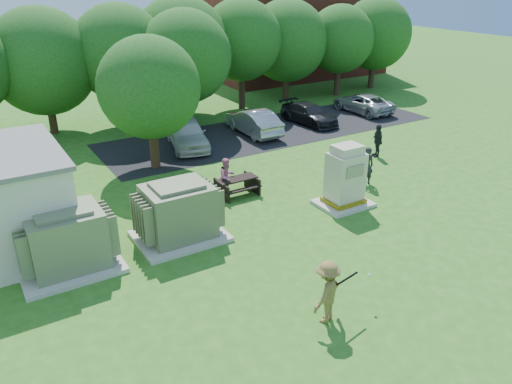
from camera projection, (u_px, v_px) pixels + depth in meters
ground at (324, 276)px, 15.25m from camera, size 120.00×120.00×0.00m
brick_building at (295, 28)px, 43.24m from camera, size 15.00×8.00×8.00m
parking_strip at (273, 130)px, 29.10m from camera, size 20.00×6.00×0.01m
transformer_left at (67, 241)px, 15.26m from camera, size 3.00×2.40×2.07m
transformer_right at (179, 213)px, 17.03m from camera, size 3.00×2.40×2.07m
generator_cabinet at (345, 180)px, 19.43m from camera, size 2.05×1.68×2.50m
picnic_table at (237, 184)px, 20.64m from camera, size 1.69×1.27×0.72m
batter at (327, 292)px, 12.98m from camera, size 1.33×1.08×1.79m
person_by_generator at (366, 166)px, 21.53m from camera, size 0.73×0.65×1.68m
person_at_picnic at (227, 176)px, 20.53m from camera, size 0.86×0.72×1.58m
person_walking_right at (377, 140)px, 24.76m from camera, size 0.74×1.05×1.65m
car_white at (187, 133)px, 26.08m from camera, size 2.77×4.70×1.50m
car_silver_a at (254, 122)px, 28.23m from camera, size 1.63×4.36×1.42m
car_dark at (309, 114)px, 30.17m from camera, size 2.10×4.26×1.19m
car_silver_b at (363, 103)px, 32.61m from camera, size 2.18×4.43×1.21m
batting_equipment at (348, 279)px, 13.12m from camera, size 1.54×0.26×0.34m
tree_row at (151, 53)px, 28.81m from camera, size 41.30×13.30×7.30m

